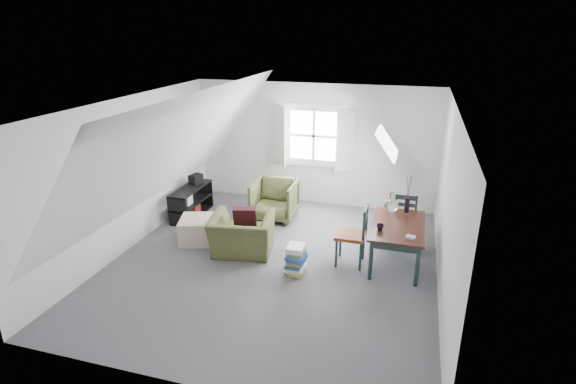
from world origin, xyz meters
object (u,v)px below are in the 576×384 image
(dining_table, at_px, (398,230))
(armchair_near, at_px, (243,252))
(dining_chair_far, at_px, (405,215))
(dining_chair_near, at_px, (353,234))
(ottoman, at_px, (199,230))
(magazine_stack, at_px, (296,259))
(media_shelf, at_px, (191,204))
(armchair_far, at_px, (275,218))

(dining_table, bearing_deg, armchair_near, -173.80)
(dining_chair_far, height_order, dining_chair_near, dining_chair_near)
(ottoman, bearing_deg, dining_table, 2.26)
(magazine_stack, bearing_deg, armchair_near, 159.42)
(dining_chair_near, distance_m, magazine_stack, 0.98)
(ottoman, xyz_separation_m, dining_chair_near, (2.70, -0.07, 0.30))
(ottoman, xyz_separation_m, dining_chair_far, (3.43, 1.03, 0.26))
(ottoman, relative_size, media_shelf, 0.55)
(armchair_far, xyz_separation_m, dining_table, (2.39, -1.19, 0.58))
(armchair_far, relative_size, dining_table, 0.62)
(armchair_near, relative_size, armchair_far, 1.20)
(armchair_far, bearing_deg, dining_table, -27.63)
(armchair_far, bearing_deg, armchair_near, -93.96)
(armchair_near, distance_m, dining_chair_far, 2.86)
(armchair_far, height_order, magazine_stack, magazine_stack)
(dining_table, relative_size, dining_chair_near, 1.36)
(ottoman, distance_m, dining_chair_far, 3.59)
(armchair_near, distance_m, media_shelf, 1.94)
(armchair_near, xyz_separation_m, ottoman, (-0.89, 0.20, 0.21))
(ottoman, xyz_separation_m, magazine_stack, (1.91, -0.59, 0.01))
(armchair_far, xyz_separation_m, dining_chair_near, (1.73, -1.39, 0.51))
(dining_chair_near, xyz_separation_m, magazine_stack, (-0.78, -0.52, -0.29))
(media_shelf, xyz_separation_m, magazine_stack, (2.57, -1.53, -0.04))
(armchair_near, relative_size, dining_table, 0.74)
(dining_chair_near, xyz_separation_m, media_shelf, (-3.35, 1.01, -0.25))
(dining_table, distance_m, dining_chair_near, 0.69)
(dining_chair_far, bearing_deg, armchair_far, -21.72)
(armchair_near, bearing_deg, ottoman, -22.16)
(dining_table, bearing_deg, magazine_stack, -154.94)
(armchair_near, xyz_separation_m, dining_chair_far, (2.54, 1.23, 0.47))
(armchair_near, relative_size, ottoman, 1.59)
(armchair_near, relative_size, media_shelf, 0.87)
(dining_chair_near, bearing_deg, ottoman, -80.39)
(armchair_far, relative_size, media_shelf, 0.73)
(dining_chair_far, height_order, media_shelf, dining_chair_far)
(armchair_near, bearing_deg, dining_chair_near, 174.70)
(dining_table, bearing_deg, armchair_far, 152.04)
(media_shelf, bearing_deg, dining_table, -15.59)
(dining_chair_near, bearing_deg, armchair_far, -117.62)
(ottoman, bearing_deg, armchair_near, -12.72)
(dining_table, bearing_deg, media_shelf, 167.06)
(media_shelf, relative_size, magazine_stack, 2.58)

